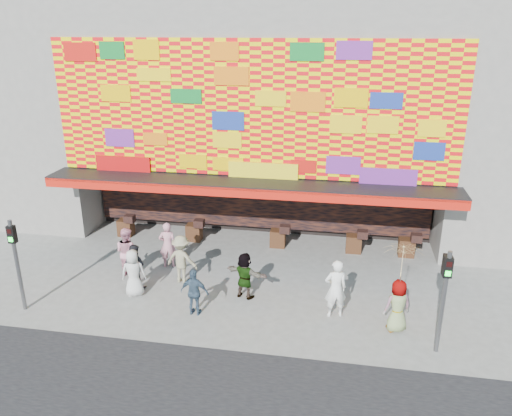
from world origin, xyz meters
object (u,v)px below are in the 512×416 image
at_px(ped_f, 245,275).
at_px(parasol, 402,262).
at_px(ped_e, 195,292).
at_px(ped_g, 398,306).
at_px(ped_b, 168,245).
at_px(ped_i, 127,252).
at_px(signal_right, 445,291).
at_px(signal_left, 16,255).
at_px(ped_c, 135,266).
at_px(ped_d, 182,259).
at_px(ped_h, 336,289).
at_px(ped_a, 133,273).

bearing_deg(ped_f, parasol, -174.79).
distance_m(ped_e, ped_g, 6.01).
distance_m(ped_b, ped_i, 1.47).
distance_m(signal_right, ped_g, 1.69).
height_order(signal_left, parasol, signal_left).
xyz_separation_m(signal_left, ped_c, (2.89, 1.95, -1.08)).
height_order(ped_c, ped_d, ped_d).
relative_size(ped_b, ped_i, 0.97).
bearing_deg(ped_h, ped_a, -17.32).
distance_m(signal_left, ped_h, 9.73).
relative_size(ped_b, ped_f, 1.10).
xyz_separation_m(ped_c, ped_f, (3.78, -0.01, -0.00)).
xyz_separation_m(ped_g, ped_i, (-9.09, 1.91, 0.09)).
relative_size(ped_g, ped_h, 0.86).
bearing_deg(signal_left, ped_g, 4.21).
xyz_separation_m(ped_i, parasol, (9.09, -1.91, 1.31)).
xyz_separation_m(ped_b, ped_d, (0.87, -1.04, -0.01)).
height_order(ped_c, ped_e, ped_c).
xyz_separation_m(ped_b, ped_h, (6.13, -2.32, 0.07)).
xyz_separation_m(ped_f, ped_g, (4.70, -1.10, 0.02)).
xyz_separation_m(ped_f, ped_h, (2.92, -0.63, 0.15)).
xyz_separation_m(ped_e, parasol, (6.01, 0.18, 1.45)).
distance_m(ped_d, ped_f, 2.43).
bearing_deg(ped_g, signal_right, 119.02).
height_order(ped_g, parasol, parasol).
distance_m(signal_left, ped_c, 3.65).
relative_size(ped_e, parasol, 0.77).
xyz_separation_m(ped_h, ped_i, (-7.31, 1.45, -0.04)).
relative_size(ped_e, ped_g, 0.94).
distance_m(ped_a, parasol, 8.45).
xyz_separation_m(ped_c, ped_g, (8.48, -1.11, 0.02)).
xyz_separation_m(signal_left, ped_f, (6.67, 1.94, -1.08)).
height_order(ped_b, ped_c, ped_b).
height_order(ped_a, ped_b, ped_b).
bearing_deg(parasol, ped_d, 166.05).
bearing_deg(parasol, ped_e, -178.26).
distance_m(ped_f, ped_h, 2.99).
relative_size(ped_c, ped_d, 0.92).
bearing_deg(signal_left, parasol, 4.21).
bearing_deg(ped_e, ped_h, -167.11).
distance_m(signal_left, signal_right, 12.40).
distance_m(signal_right, ped_e, 7.15).
bearing_deg(ped_c, ped_g, -174.14).
height_order(ped_b, ped_h, ped_h).
height_order(signal_left, ped_h, signal_left).
distance_m(signal_left, ped_a, 3.55).
height_order(ped_e, ped_h, ped_h).
bearing_deg(ped_a, ped_f, 171.77).
bearing_deg(signal_left, ped_e, 6.96).
height_order(ped_c, ped_f, same).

